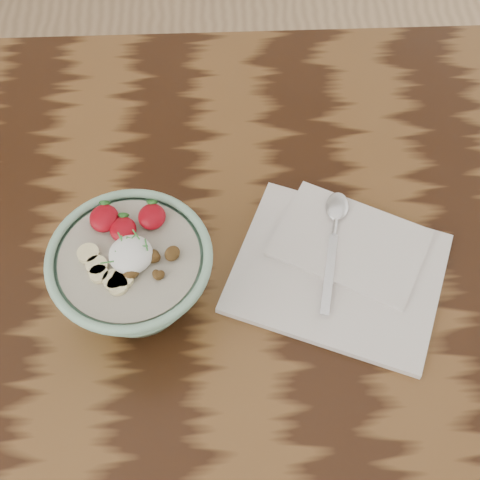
# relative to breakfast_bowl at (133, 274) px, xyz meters

# --- Properties ---
(table) EXTENTS (1.60, 0.90, 0.75)m
(table) POSITION_rel_breakfast_bowl_xyz_m (0.02, 0.05, -0.16)
(table) COLOR black
(table) RESTS_ON ground
(breakfast_bowl) EXTENTS (0.19, 0.19, 0.13)m
(breakfast_bowl) POSITION_rel_breakfast_bowl_xyz_m (0.00, 0.00, 0.00)
(breakfast_bowl) COLOR #8ABA9D
(breakfast_bowl) RESTS_ON table
(napkin) EXTENTS (0.32, 0.29, 0.02)m
(napkin) POSITION_rel_breakfast_bowl_xyz_m (0.26, 0.03, -0.06)
(napkin) COLOR white
(napkin) RESTS_ON table
(spoon) EXTENTS (0.06, 0.19, 0.01)m
(spoon) POSITION_rel_breakfast_bowl_xyz_m (0.26, 0.09, -0.05)
(spoon) COLOR silver
(spoon) RESTS_ON napkin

